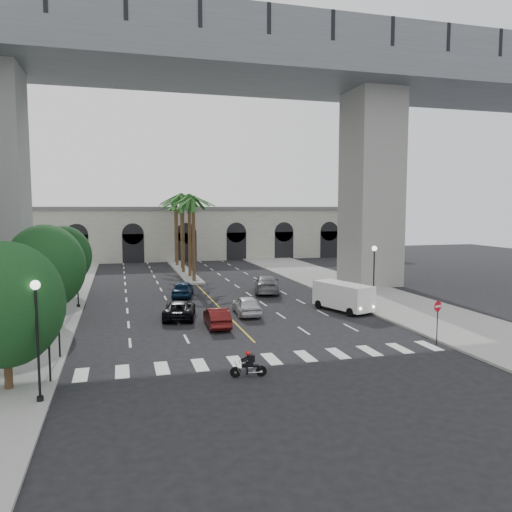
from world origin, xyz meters
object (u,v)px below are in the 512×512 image
at_px(car_a, 247,305).
at_px(cargo_van, 343,296).
at_px(pedestrian_a, 6,350).
at_px(lamp_post_left_far, 77,270).
at_px(lamp_post_left_near, 37,330).
at_px(motorcycle_rider, 249,365).
at_px(traffic_signal_near, 49,332).
at_px(pedestrian_b, 1,334).
at_px(car_c, 179,309).
at_px(do_not_enter_sign, 438,313).
at_px(car_d, 266,284).
at_px(lamp_post_right, 374,273).
at_px(car_b, 217,317).
at_px(traffic_signal_far, 58,315).
at_px(car_e, 183,289).

bearing_deg(car_a, cargo_van, 177.64).
distance_m(cargo_van, pedestrian_a, 24.68).
distance_m(lamp_post_left_far, cargo_van, 21.93).
distance_m(lamp_post_left_near, motorcycle_rider, 9.89).
relative_size(lamp_post_left_far, cargo_van, 0.94).
height_order(traffic_signal_near, pedestrian_b, traffic_signal_near).
bearing_deg(pedestrian_b, car_c, 69.65).
bearing_deg(do_not_enter_sign, car_d, 82.30).
bearing_deg(car_d, cargo_van, 123.98).
distance_m(lamp_post_right, car_b, 13.22).
xyz_separation_m(car_c, do_not_enter_sign, (14.22, -11.68, 1.32)).
xyz_separation_m(lamp_post_left_near, lamp_post_left_far, (0.00, 21.00, 0.00)).
distance_m(traffic_signal_near, pedestrian_a, 4.51).
height_order(traffic_signal_near, car_b, traffic_signal_near).
xyz_separation_m(car_c, pedestrian_a, (-10.15, -9.26, 0.26)).
bearing_deg(pedestrian_a, traffic_signal_far, 16.76).
relative_size(car_a, car_e, 0.99).
xyz_separation_m(traffic_signal_far, do_not_enter_sign, (21.80, -3.05, -0.51)).
bearing_deg(lamp_post_left_near, do_not_enter_sign, 8.96).
xyz_separation_m(lamp_post_left_far, cargo_van, (20.76, -6.80, -1.96)).
bearing_deg(traffic_signal_near, cargo_van, 29.53).
bearing_deg(lamp_post_left_far, car_d, 10.71).
xyz_separation_m(car_b, pedestrian_b, (-13.24, -2.62, 0.34)).
distance_m(traffic_signal_near, pedestrian_b, 7.50).
distance_m(motorcycle_rider, car_d, 24.55).
bearing_deg(car_b, traffic_signal_far, 29.67).
relative_size(lamp_post_right, motorcycle_rider, 2.94).
bearing_deg(car_e, do_not_enter_sign, 134.41).
relative_size(traffic_signal_far, motorcycle_rider, 2.00).
distance_m(traffic_signal_near, car_b, 13.51).
xyz_separation_m(traffic_signal_far, car_e, (8.93, 17.57, -1.75)).
xyz_separation_m(car_b, pedestrian_a, (-12.36, -5.76, 0.25)).
bearing_deg(car_b, car_e, -83.92).
bearing_deg(car_a, car_e, -63.70).
relative_size(motorcycle_rider, car_b, 0.43).
xyz_separation_m(lamp_post_left_near, car_d, (17.28, 24.27, -2.36)).
distance_m(lamp_post_right, car_d, 12.77).
bearing_deg(traffic_signal_far, car_b, 27.59).
xyz_separation_m(car_a, car_d, (4.38, 9.29, 0.11)).
height_order(car_c, do_not_enter_sign, do_not_enter_sign).
distance_m(lamp_post_left_near, do_not_enter_sign, 22.20).
relative_size(car_c, pedestrian_a, 3.09).
distance_m(lamp_post_left_far, traffic_signal_near, 18.51).
distance_m(traffic_signal_near, motorcycle_rider, 9.69).
xyz_separation_m(motorcycle_rider, car_c, (-1.80, 14.14, 0.08)).
relative_size(traffic_signal_near, car_b, 0.87).
bearing_deg(pedestrian_a, lamp_post_right, 18.62).
relative_size(pedestrian_b, do_not_enter_sign, 0.64).
distance_m(lamp_post_left_near, car_b, 15.47).
bearing_deg(car_c, car_b, 132.95).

